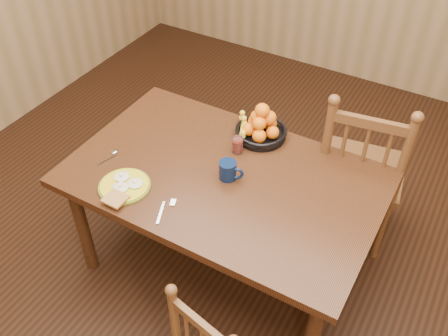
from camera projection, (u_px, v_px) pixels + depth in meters
The scene contains 9 objects.
room at pixel (224, 74), 2.17m from camera, with size 4.52×5.02×2.72m.
dining_table at pixel (224, 187), 2.62m from camera, with size 1.60×1.00×0.75m.
chair_far at pixel (360, 171), 2.92m from camera, with size 0.56×0.54×1.08m.
breakfast_plate at pixel (124, 186), 2.49m from camera, with size 0.26×0.29×0.04m.
fork at pixel (165, 209), 2.38m from camera, with size 0.07×0.18×0.00m.
spoon at pixel (112, 154), 2.68m from camera, with size 0.05×0.16×0.01m.
coffee_mug at pixel (229, 170), 2.52m from camera, with size 0.13×0.09×0.10m.
juice_glass at pixel (238, 145), 2.68m from camera, with size 0.06×0.06×0.09m.
fruit_bowl at pixel (260, 127), 2.76m from camera, with size 0.32×0.29×0.22m.
Camera 1 is at (0.94, -1.63, 2.50)m, focal length 40.00 mm.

